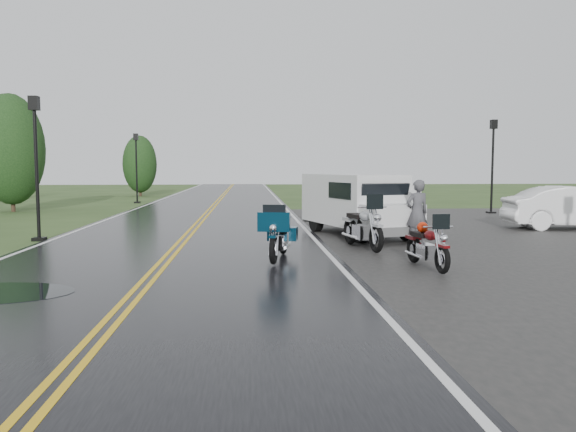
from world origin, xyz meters
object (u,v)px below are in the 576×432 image
object	(u,v)px
person_at_van	(417,214)
sedan_white	(573,209)
lamp_post_far_right	(492,166)
motorcycle_red	(443,248)
van_white	(361,209)
motorcycle_silver	(376,227)
lamp_post_far_left	(137,168)
motorcycle_teal	(273,237)
lamp_post_near_left	(37,168)

from	to	relation	value
person_at_van	sedan_white	distance (m)	7.46
person_at_van	lamp_post_far_right	distance (m)	12.32
motorcycle_red	sedan_white	xyz separation A→B (m)	(7.32, 7.82, 0.15)
motorcycle_red	van_white	size ratio (longest dim) A/B	0.39
motorcycle_silver	lamp_post_far_left	world-z (taller)	lamp_post_far_left
motorcycle_red	van_white	xyz separation A→B (m)	(-0.64, 4.77, 0.40)
van_white	person_at_van	world-z (taller)	van_white
motorcycle_red	motorcycle_teal	distance (m)	3.49
motorcycle_silver	lamp_post_far_left	xyz separation A→B (m)	(-9.71, 20.76, 1.39)
person_at_van	sedan_white	world-z (taller)	person_at_van
motorcycle_silver	sedan_white	world-z (taller)	sedan_white
person_at_van	lamp_post_near_left	world-z (taller)	lamp_post_near_left
person_at_van	lamp_post_far_left	bearing A→B (deg)	-72.03
motorcycle_silver	person_at_van	world-z (taller)	person_at_van
van_white	lamp_post_far_right	distance (m)	12.72
motorcycle_silver	lamp_post_near_left	distance (m)	9.91
motorcycle_red	van_white	world-z (taller)	van_white
person_at_van	lamp_post_near_left	distance (m)	10.89
motorcycle_red	person_at_van	xyz separation A→B (m)	(0.79, 4.24, 0.31)
motorcycle_red	sedan_white	size ratio (longest dim) A/B	0.44
motorcycle_red	motorcycle_silver	distance (m)	2.83
sedan_white	lamp_post_near_left	xyz separation A→B (m)	(-17.18, -1.66, 1.38)
van_white	lamp_post_far_left	size ratio (longest dim) A/B	1.19
motorcycle_teal	lamp_post_far_left	bearing A→B (deg)	118.97
motorcycle_teal	lamp_post_near_left	xyz separation A→B (m)	(-6.63, 4.87, 1.46)
motorcycle_red	motorcycle_silver	xyz separation A→B (m)	(-0.67, 2.74, 0.12)
sedan_white	person_at_van	bearing A→B (deg)	125.15
person_at_van	lamp_post_far_right	bearing A→B (deg)	-135.01
lamp_post_far_left	lamp_post_far_right	xyz separation A→B (m)	(17.82, -8.97, 0.08)
sedan_white	lamp_post_far_right	world-z (taller)	lamp_post_far_right
lamp_post_far_left	person_at_van	bearing A→B (deg)	-59.88
motorcycle_teal	lamp_post_near_left	size ratio (longest dim) A/B	0.52
motorcycle_teal	lamp_post_far_right	size ratio (longest dim) A/B	0.50
person_at_van	lamp_post_far_left	xyz separation A→B (m)	(-11.18, 19.26, 1.21)
sedan_white	lamp_post_far_left	bearing A→B (deg)	54.86
sedan_white	lamp_post_far_right	xyz separation A→B (m)	(0.12, 6.71, 1.45)
motorcycle_teal	van_white	size ratio (longest dim) A/B	0.44
lamp_post_near_left	lamp_post_far_left	size ratio (longest dim) A/B	1.01
motorcycle_silver	lamp_post_far_right	distance (m)	14.38
motorcycle_silver	sedan_white	size ratio (longest dim) A/B	0.53
motorcycle_red	van_white	distance (m)	4.83
van_white	lamp_post_near_left	size ratio (longest dim) A/B	1.18
motorcycle_red	lamp_post_far_left	bearing A→B (deg)	108.14
person_at_van	sedan_white	size ratio (longest dim) A/B	0.40
motorcycle_red	sedan_white	bearing A→B (deg)	41.19
motorcycle_silver	lamp_post_far_left	size ratio (longest dim) A/B	0.57
motorcycle_teal	lamp_post_far_left	world-z (taller)	lamp_post_far_left
motorcycle_silver	lamp_post_near_left	world-z (taller)	lamp_post_near_left
van_white	lamp_post_far_left	world-z (taller)	lamp_post_far_left
lamp_post_far_left	motorcycle_silver	bearing A→B (deg)	-64.92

